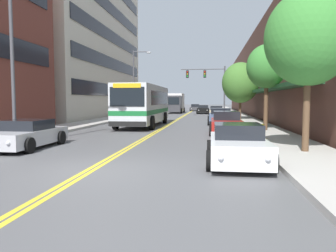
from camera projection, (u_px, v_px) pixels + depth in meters
name	position (u px, v px, depth m)	size (l,w,h in m)	color
ground_plane	(185.00, 115.00, 46.19)	(240.00, 240.00, 0.00)	#565659
sidewalk_left	(138.00, 114.00, 47.06)	(2.81, 106.00, 0.17)	#B2ADA5
sidewalk_right	(235.00, 115.00, 45.30)	(2.81, 106.00, 0.17)	#B2ADA5
centre_line	(185.00, 115.00, 46.18)	(0.34, 106.00, 0.01)	yellow
office_tower_left	(67.00, 26.00, 41.28)	(12.08, 27.88, 22.86)	beige
storefront_row_right	(278.00, 77.00, 44.18)	(9.10, 68.00, 10.32)	brown
city_bus	(144.00, 103.00, 26.30)	(2.88, 10.71, 3.18)	silver
car_champagne_parked_left_near	(146.00, 112.00, 40.24)	(2.15, 4.39, 1.25)	beige
car_silver_parked_left_far	(25.00, 135.00, 14.04)	(2.20, 4.49, 1.21)	#B7B7BC
car_white_parked_right_foreground	(238.00, 145.00, 10.57)	(1.99, 4.21, 1.28)	white
car_beige_parked_right_mid	(216.00, 111.00, 46.62)	(2.20, 4.72, 1.27)	#BCAD89
car_slate_blue_parked_right_far	(220.00, 117.00, 27.83)	(2.14, 4.39, 1.38)	#475675
car_red_parked_right_end	(226.00, 123.00, 19.96)	(2.05, 4.85, 1.38)	maroon
car_dark_grey_moving_lead	(195.00, 108.00, 64.61)	(2.02, 4.82, 1.31)	#38383D
car_black_moving_second	(203.00, 110.00, 50.69)	(2.04, 4.14, 1.32)	black
box_truck	(175.00, 103.00, 53.50)	(2.64, 7.52, 3.17)	#38383D
traffic_signal_mast	(209.00, 81.00, 40.84)	(5.53, 0.38, 6.28)	#47474C
street_lamp_left_near	(17.00, 26.00, 14.40)	(2.41, 0.28, 9.07)	#47474C
street_lamp_left_far	(136.00, 78.00, 37.48)	(2.16, 0.28, 7.71)	#47474C
street_tree_right_near	(309.00, 38.00, 11.80)	(3.14, 3.14, 5.86)	brown
street_tree_right_mid	(267.00, 67.00, 20.47)	(2.50, 2.50, 5.38)	brown
street_tree_right_far	(240.00, 83.00, 32.51)	(3.64, 3.64, 5.64)	brown
fire_hydrant	(262.00, 132.00, 15.55)	(0.30, 0.22, 0.77)	yellow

